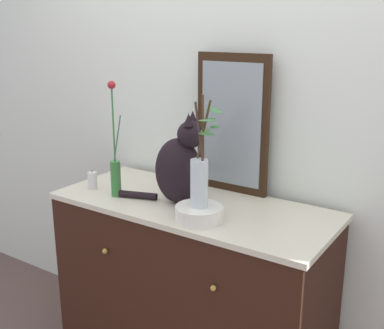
% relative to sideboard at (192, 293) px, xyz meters
% --- Properties ---
extents(wall_back, '(4.40, 0.08, 2.60)m').
position_rel_sideboard_xyz_m(wall_back, '(0.00, 0.34, 0.84)').
color(wall_back, silver).
rests_on(wall_back, ground_plane).
extents(sideboard, '(1.28, 0.56, 0.92)m').
position_rel_sideboard_xyz_m(sideboard, '(0.00, 0.00, 0.00)').
color(sideboard, black).
rests_on(sideboard, ground_plane).
extents(mirror_leaning, '(0.37, 0.03, 0.65)m').
position_rel_sideboard_xyz_m(mirror_leaning, '(0.06, 0.25, 0.78)').
color(mirror_leaning, black).
rests_on(mirror_leaning, sideboard).
extents(cat_sitting, '(0.40, 0.21, 0.41)m').
position_rel_sideboard_xyz_m(cat_sitting, '(-0.05, -0.03, 0.63)').
color(cat_sitting, black).
rests_on(cat_sitting, sideboard).
extents(vase_slim_green, '(0.07, 0.05, 0.53)m').
position_rel_sideboard_xyz_m(vase_slim_green, '(-0.35, -0.12, 0.60)').
color(vase_slim_green, '#347535').
rests_on(vase_slim_green, sideboard).
extents(bowl_porcelain, '(0.20, 0.20, 0.06)m').
position_rel_sideboard_xyz_m(bowl_porcelain, '(0.14, -0.15, 0.49)').
color(bowl_porcelain, white).
rests_on(bowl_porcelain, sideboard).
extents(vase_glass_clear, '(0.14, 0.18, 0.46)m').
position_rel_sideboard_xyz_m(vase_glass_clear, '(0.14, -0.15, 0.65)').
color(vase_glass_clear, silver).
rests_on(vase_glass_clear, bowl_porcelain).
extents(candle_pillar, '(0.05, 0.05, 0.09)m').
position_rel_sideboard_xyz_m(candle_pillar, '(-0.51, -0.10, 0.50)').
color(candle_pillar, silver).
rests_on(candle_pillar, sideboard).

